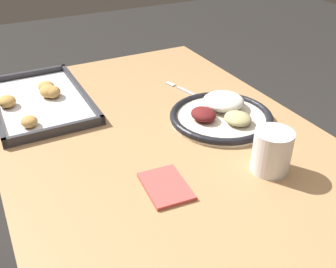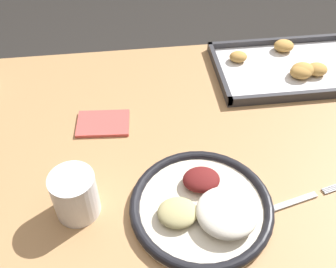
{
  "view_description": "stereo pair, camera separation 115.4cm",
  "coord_description": "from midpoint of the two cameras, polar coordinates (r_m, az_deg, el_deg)",
  "views": [
    {
      "loc": [
        -0.69,
        0.36,
        1.24
      ],
      "look_at": [
        0.02,
        0.0,
        0.76
      ],
      "focal_mm": 42.0,
      "sensor_mm": 36.0,
      "label": 1
    },
    {
      "loc": [
        -0.06,
        -0.59,
        1.36
      ],
      "look_at": [
        0.02,
        0.0,
        0.76
      ],
      "focal_mm": 42.0,
      "sensor_mm": 36.0,
      "label": 2
    }
  ],
  "objects": [
    {
      "name": "dinner_plate",
      "position": [
        0.71,
        48.49,
        -34.57
      ],
      "size": [
        0.27,
        0.27,
        0.05
      ],
      "color": "beige",
      "rests_on": "dining_table"
    },
    {
      "name": "fork",
      "position": [
        0.84,
        56.07,
        -28.69
      ],
      "size": [
        0.2,
        0.06,
        0.0
      ],
      "rotation": [
        0.0,
        0.0,
        0.24
      ],
      "color": "#B2B2B7",
      "rests_on": "dining_table"
    },
    {
      "name": "baking_tray",
      "position": [
        1.0,
        44.84,
        -5.07
      ],
      "size": [
        0.41,
        0.26,
        0.04
      ],
      "color": "#333338",
      "rests_on": "dining_table"
    },
    {
      "name": "drinking_cup",
      "position": [
        0.57,
        28.81,
        -42.15
      ],
      "size": [
        0.08,
        0.08,
        0.1
      ],
      "color": "white",
      "rests_on": "dining_table"
    },
    {
      "name": "dining_table",
      "position": [
        0.79,
        30.6,
        -27.82
      ],
      "size": [
        1.25,
        0.77,
        0.73
      ],
      "color": "#AD7F51",
      "rests_on": "ground_plane"
    },
    {
      "name": "napkin",
      "position": [
        0.65,
        21.42,
        -21.94
      ],
      "size": [
        0.13,
        0.09,
        0.01
      ],
      "color": "#CC4C47",
      "rests_on": "dining_table"
    }
  ]
}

